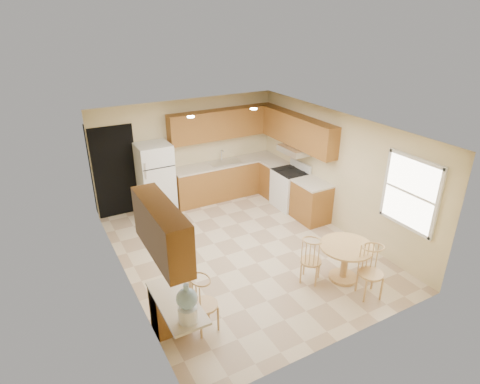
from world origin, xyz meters
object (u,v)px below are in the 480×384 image
dining_table (345,257)px  chair_table_a (314,258)px  water_crock (187,305)px  stove (290,188)px  chair_desk (207,302)px  chair_table_b (376,270)px  refrigerator (156,179)px

dining_table → chair_table_a: bearing=162.9°
chair_table_a → water_crock: bearing=-116.3°
stove → chair_desk: stove is taller
chair_table_b → stove: bearing=-85.2°
chair_table_a → stove: bearing=112.1°
stove → chair_desk: (-3.47, -2.85, 0.08)m
refrigerator → water_crock: size_ratio=3.00×
chair_table_a → refrigerator: bearing=160.6°
chair_table_a → chair_desk: bearing=-125.3°
stove → water_crock: 5.16m
chair_table_b → refrigerator: bearing=-48.4°
chair_table_a → chair_table_b: chair_table_b is taller
refrigerator → dining_table: (2.04, -4.05, -0.39)m
refrigerator → chair_table_a: 4.17m
refrigerator → dining_table: refrigerator is taller
stove → chair_desk: 4.49m
refrigerator → chair_desk: 4.12m
chair_desk → water_crock: 0.79m
chair_desk → water_crock: bearing=-50.3°
stove → water_crock: water_crock is taller
dining_table → chair_table_a: size_ratio=1.10×
dining_table → chair_table_b: (0.05, -0.64, 0.11)m
chair_desk → water_crock: water_crock is taller
refrigerator → chair_table_b: 5.14m
water_crock → dining_table: bearing=8.6°
chair_desk → water_crock: (-0.45, -0.45, 0.47)m
dining_table → chair_table_a: chair_table_a is taller
stove → chair_table_b: 3.56m
chair_table_a → chair_desk: 2.10m
refrigerator → chair_desk: (-0.60, -4.07, -0.28)m
stove → refrigerator: bearing=157.0°
refrigerator → dining_table: size_ratio=1.81×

